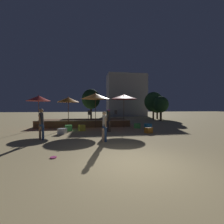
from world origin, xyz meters
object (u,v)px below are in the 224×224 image
object	(u,v)px
cube_seat_1	(137,126)
background_tree_3	(161,105)
background_tree_4	(153,102)
person_2	(104,125)
cube_seat_0	(69,128)
frisbee_disc	(53,157)
bistro_chair_2	(108,114)
cube_seat_5	(62,131)
cube_seat_2	(148,127)
bistro_chair_0	(90,114)
cube_seat_3	(149,130)
background_tree_0	(91,99)
patio_umbrella_3	(68,100)
cube_seat_4	(82,128)
person_1	(41,123)
patio_umbrella_1	(39,98)
patio_umbrella_2	(124,97)
person_0	(109,119)
background_tree_2	(157,104)
bistro_chair_1	(115,113)
background_tree_1	(161,104)

from	to	relation	value
cube_seat_1	background_tree_3	xyz separation A→B (m)	(5.79, 6.86, 2.10)
background_tree_4	person_2	bearing A→B (deg)	-122.67
cube_seat_0	frisbee_disc	distance (m)	6.62
bistro_chair_2	cube_seat_5	bearing A→B (deg)	61.08
cube_seat_2	bistro_chair_0	xyz separation A→B (m)	(-4.97, 3.40, 0.99)
cube_seat_3	background_tree_3	distance (m)	11.40
bistro_chair_0	background_tree_3	bearing A→B (deg)	16.76
cube_seat_1	background_tree_4	xyz separation A→B (m)	(5.98, 9.82, 2.59)
background_tree_0	background_tree_4	size ratio (longest dim) A/B	1.09
cube_seat_2	cube_seat_5	world-z (taller)	cube_seat_2
patio_umbrella_3	cube_seat_4	world-z (taller)	patio_umbrella_3
patio_umbrella_3	cube_seat_5	xyz separation A→B (m)	(-0.04, -2.97, -2.40)
cube_seat_4	cube_seat_3	bearing A→B (deg)	-19.70
person_1	person_2	bearing A→B (deg)	-4.33
cube_seat_1	bistro_chair_2	xyz separation A→B (m)	(-2.39, 2.46, 1.02)
person_2	patio_umbrella_1	bearing A→B (deg)	109.86
person_1	patio_umbrella_3	bearing A→B (deg)	92.27
patio_umbrella_1	patio_umbrella_2	xyz separation A→B (m)	(7.66, -0.10, 0.21)
cube_seat_4	person_0	size ratio (longest dim) A/B	0.34
patio_umbrella_2	background_tree_2	xyz separation A→B (m)	(7.89, 9.39, -0.43)
bistro_chair_0	frisbee_disc	distance (m)	9.98
background_tree_2	cube_seat_1	bearing A→B (deg)	-123.92
bistro_chair_1	background_tree_4	distance (m)	10.03
bistro_chair_2	cube_seat_2	bearing A→B (deg)	143.41
background_tree_3	background_tree_1	bearing A→B (deg)	63.84
bistro_chair_2	background_tree_3	bearing A→B (deg)	-139.66
cube_seat_0	bistro_chair_1	world-z (taller)	bistro_chair_1
patio_umbrella_1	person_0	world-z (taller)	patio_umbrella_1
cube_seat_5	background_tree_2	bearing A→B (deg)	42.81
cube_seat_2	cube_seat_4	world-z (taller)	cube_seat_2
cube_seat_1	background_tree_0	bearing A→B (deg)	110.76
background_tree_3	bistro_chair_1	bearing A→B (deg)	-153.69
patio_umbrella_1	person_2	world-z (taller)	patio_umbrella_1
background_tree_3	person_0	bearing A→B (deg)	-135.56
cube_seat_5	person_2	distance (m)	4.14
person_2	bistro_chair_0	xyz separation A→B (m)	(-0.76, 7.51, 0.33)
background_tree_0	background_tree_3	bearing A→B (deg)	-21.61
person_1	background_tree_1	world-z (taller)	background_tree_1
cube_seat_4	bistro_chair_2	world-z (taller)	bistro_chair_2
cube_seat_5	bistro_chair_2	bearing A→B (deg)	49.04
cube_seat_4	bistro_chair_0	size ratio (longest dim) A/B	0.66
bistro_chair_0	bistro_chair_1	xyz separation A→B (m)	(2.87, 0.85, 0.00)
background_tree_1	patio_umbrella_1	bearing A→B (deg)	-149.46
cube_seat_0	background_tree_4	world-z (taller)	background_tree_4
cube_seat_5	background_tree_4	world-z (taller)	background_tree_4
person_1	patio_umbrella_2	bearing A→B (deg)	50.20
cube_seat_2	person_0	world-z (taller)	person_0
cube_seat_5	background_tree_3	xyz separation A→B (m)	(12.11, 8.93, 2.13)
cube_seat_0	person_0	xyz separation A→B (m)	(3.17, -0.85, 0.75)
bistro_chair_1	cube_seat_4	bearing A→B (deg)	-84.32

